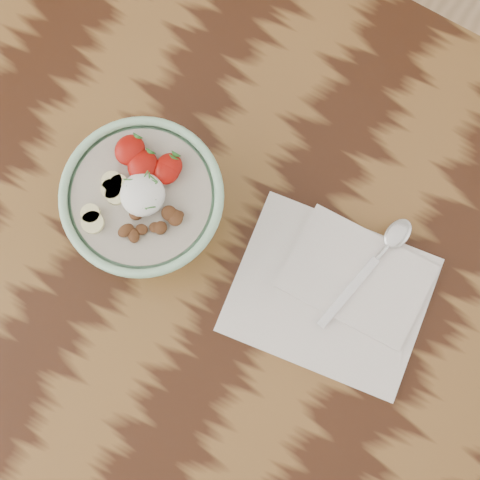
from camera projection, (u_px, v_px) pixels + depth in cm
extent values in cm
cube|color=#32180C|center=(262.00, 273.00, 91.83)|extent=(160.00, 90.00, 4.00)
cylinder|color=#9FD6AC|center=(152.00, 213.00, 90.51)|extent=(8.82, 8.82, 1.26)
torus|color=#9FD6AC|center=(141.00, 196.00, 80.36)|extent=(20.05, 20.05, 1.15)
cylinder|color=beige|center=(142.00, 197.00, 80.98)|extent=(17.01, 17.01, 1.05)
ellipsoid|color=white|center=(143.00, 195.00, 79.42)|extent=(5.42, 5.42, 2.98)
ellipsoid|color=#980C07|center=(167.00, 171.00, 80.07)|extent=(3.22, 3.54, 1.77)
cone|color=#286623|center=(173.00, 160.00, 79.98)|extent=(1.40, 1.03, 1.52)
ellipsoid|color=#980C07|center=(143.00, 165.00, 80.07)|extent=(3.60, 3.96, 1.98)
cone|color=#286623|center=(149.00, 153.00, 80.00)|extent=(1.40, 1.03, 1.52)
ellipsoid|color=#980C07|center=(169.00, 167.00, 80.16)|extent=(3.17, 3.49, 1.75)
cone|color=#286623|center=(175.00, 156.00, 80.07)|extent=(1.40, 1.03, 1.52)
ellipsoid|color=#980C07|center=(130.00, 150.00, 80.38)|extent=(3.60, 3.96, 1.98)
cone|color=#286623|center=(136.00, 138.00, 80.31)|extent=(1.40, 1.03, 1.52)
cylinder|color=#F2E89F|center=(91.00, 214.00, 79.70)|extent=(2.34, 2.34, 0.70)
cylinder|color=#F2E89F|center=(119.00, 184.00, 80.30)|extent=(2.23, 2.23, 0.70)
cylinder|color=#F2E89F|center=(112.00, 181.00, 80.35)|extent=(2.52, 2.52, 0.70)
cylinder|color=#F2E89F|center=(93.00, 222.00, 79.53)|extent=(2.72, 2.72, 0.70)
cylinder|color=#F2E89F|center=(116.00, 195.00, 80.08)|extent=(2.50, 2.50, 0.70)
cylinder|color=#F2E89F|center=(111.00, 189.00, 80.19)|extent=(2.45, 2.45, 0.70)
ellipsoid|color=brown|center=(175.00, 218.00, 79.34)|extent=(2.84, 2.83, 0.98)
ellipsoid|color=brown|center=(126.00, 231.00, 79.03)|extent=(2.23, 2.52, 1.24)
ellipsoid|color=brown|center=(178.00, 215.00, 79.59)|extent=(1.74, 1.72, 0.98)
ellipsoid|color=brown|center=(169.00, 213.00, 79.43)|extent=(2.58, 2.55, 1.18)
ellipsoid|color=brown|center=(161.00, 228.00, 79.23)|extent=(1.84, 1.92, 1.12)
ellipsoid|color=brown|center=(136.00, 213.00, 79.51)|extent=(2.23, 2.22, 1.11)
ellipsoid|color=brown|center=(134.00, 235.00, 79.00)|extent=(2.32, 2.36, 1.05)
ellipsoid|color=brown|center=(155.00, 227.00, 79.35)|extent=(1.88, 1.88, 0.69)
ellipsoid|color=brown|center=(142.00, 229.00, 79.25)|extent=(1.81, 1.67, 0.78)
cylinder|color=#3A7531|center=(142.00, 195.00, 78.42)|extent=(1.08, 0.20, 0.22)
cylinder|color=#3A7531|center=(153.00, 181.00, 78.71)|extent=(1.10, 0.28, 0.22)
cylinder|color=#3A7531|center=(143.00, 203.00, 78.29)|extent=(0.90, 1.33, 0.23)
cylinder|color=#3A7531|center=(151.00, 200.00, 78.34)|extent=(1.12, 0.73, 0.22)
cylinder|color=#3A7531|center=(149.00, 178.00, 78.77)|extent=(0.95, 1.29, 0.23)
cylinder|color=#3A7531|center=(141.00, 205.00, 78.24)|extent=(1.83, 0.39, 0.24)
cylinder|color=#3A7531|center=(154.00, 186.00, 78.60)|extent=(0.30, 1.28, 0.22)
cylinder|color=#3A7531|center=(153.00, 178.00, 78.76)|extent=(1.37, 0.44, 0.23)
cylinder|color=#3A7531|center=(130.00, 188.00, 78.58)|extent=(1.12, 0.37, 0.22)
cylinder|color=#3A7531|center=(145.00, 176.00, 78.82)|extent=(0.26, 1.37, 0.23)
cylinder|color=#3A7531|center=(150.00, 208.00, 78.19)|extent=(1.16, 0.94, 0.23)
cylinder|color=#3A7531|center=(137.00, 185.00, 78.63)|extent=(1.17, 0.30, 0.22)
cylinder|color=#3A7531|center=(132.00, 198.00, 78.38)|extent=(0.73, 1.19, 0.22)
cylinder|color=#3A7531|center=(130.00, 180.00, 78.74)|extent=(1.39, 0.85, 0.23)
cube|color=white|center=(329.00, 295.00, 88.84)|extent=(27.73, 23.64, 0.97)
cube|color=white|center=(357.00, 277.00, 88.47)|extent=(18.81, 13.24, 0.58)
cube|color=silver|center=(348.00, 292.00, 87.66)|extent=(3.27, 11.69, 0.36)
cylinder|color=silver|center=(384.00, 250.00, 88.40)|extent=(1.27, 3.13, 0.71)
ellipsoid|color=silver|center=(398.00, 233.00, 88.63)|extent=(3.92, 5.16, 0.97)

